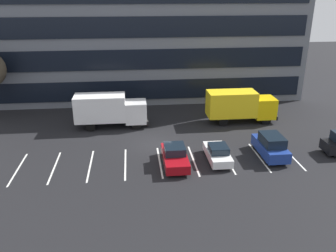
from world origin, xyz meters
TOP-DOWN VIEW (x-y plane):
  - ground_plane at (0.00, 0.00)m, footprint 120.00×120.00m
  - office_building at (0.00, 17.95)m, footprint 38.34×13.34m
  - lot_markings at (0.00, -3.51)m, footprint 22.54×5.40m
  - box_truck_yellow_all at (9.09, 4.81)m, footprint 7.23×2.39m
  - box_truck_white at (-4.36, 4.86)m, footprint 7.26×2.41m
  - sedan_maroon at (1.16, -4.04)m, footprint 1.86×4.43m
  - suv_navy at (9.34, -3.39)m, footprint 1.84×4.34m
  - sedan_white at (4.74, -3.73)m, footprint 1.66×3.97m

SIDE VIEW (x-z plane):
  - ground_plane at x=0.00m, z-range 0.00..0.00m
  - lot_markings at x=0.00m, z-range 0.00..0.01m
  - sedan_white at x=4.74m, z-range -0.04..1.38m
  - sedan_maroon at x=1.16m, z-range -0.04..1.54m
  - suv_navy at x=9.34m, z-range -0.03..1.93m
  - box_truck_yellow_all at x=9.09m, z-range 0.21..3.56m
  - box_truck_white at x=-4.36m, z-range 0.21..3.58m
  - office_building at x=0.00m, z-range 0.00..18.00m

